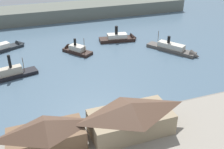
{
  "coord_description": "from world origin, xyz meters",
  "views": [
    {
      "loc": [
        -21.79,
        -61.09,
        47.86
      ],
      "look_at": [
        7.0,
        19.58,
        2.0
      ],
      "focal_mm": 41.41,
      "sensor_mm": 36.0,
      "label": 1
    }
  ],
  "objects": [
    {
      "name": "ferry_shed_customs_shed",
      "position": [
        1.27,
        -11.22,
        5.81
      ],
      "size": [
        22.16,
        11.42,
        9.07
      ],
      "color": "#998466",
      "rests_on": "quay_promenade"
    },
    {
      "name": "seawall_edge",
      "position": [
        0.0,
        -3.6,
        0.5
      ],
      "size": [
        110.0,
        0.8,
        1.0
      ],
      "primitive_type": "cube",
      "color": "slate",
      "rests_on": "ground"
    },
    {
      "name": "ferry_approaching_west",
      "position": [
        -31.29,
        63.71,
        1.19
      ],
      "size": [
        24.01,
        15.35,
        8.68
      ],
      "color": "#23282D",
      "rests_on": "ground"
    },
    {
      "name": "ferry_near_quay",
      "position": [
        -0.78,
        50.18,
        1.27
      ],
      "size": [
        13.33,
        15.49,
        9.81
      ],
      "color": "black",
      "rests_on": "ground"
    },
    {
      "name": "ferry_shed_central_terminal",
      "position": [
        -20.61,
        -10.07,
        5.47
      ],
      "size": [
        18.84,
        9.12,
        8.41
      ],
      "color": "brown",
      "rests_on": "quay_promenade"
    },
    {
      "name": "ferry_mid_harbor",
      "position": [
        25.52,
        56.87,
        1.4
      ],
      "size": [
        20.42,
        8.84,
        9.89
      ],
      "color": "black",
      "rests_on": "ground"
    },
    {
      "name": "ferry_outer_harbor",
      "position": [
        43.9,
        33.84,
        1.38
      ],
      "size": [
        18.06,
        24.39,
        9.94
      ],
      "color": "#514C47",
      "rests_on": "ground"
    },
    {
      "name": "far_headland",
      "position": [
        0.0,
        110.0,
        4.0
      ],
      "size": [
        180.0,
        24.0,
        8.0
      ],
      "primitive_type": "cube",
      "color": "#60665B",
      "rests_on": "ground"
    },
    {
      "name": "ground_plane",
      "position": [
        0.0,
        0.0,
        0.0
      ],
      "size": [
        320.0,
        320.0,
        0.0
      ],
      "primitive_type": "plane",
      "color": "slate"
    }
  ]
}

